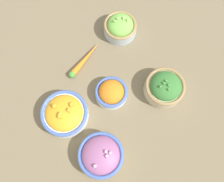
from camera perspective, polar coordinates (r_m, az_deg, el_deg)
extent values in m
plane|color=#75664C|center=(0.88, 0.00, -0.58)|extent=(3.00, 3.00, 0.00)
cylinder|color=beige|center=(0.88, 11.78, 0.60)|extent=(0.14, 0.14, 0.05)
torus|color=#997A4C|center=(0.86, 12.10, 1.10)|extent=(0.14, 0.14, 0.01)
ellipsoid|color=#387533|center=(0.86, 12.10, 1.10)|extent=(0.11, 0.11, 0.06)
ellipsoid|color=#47893D|center=(0.82, 11.01, 1.00)|extent=(0.01, 0.01, 0.01)
ellipsoid|color=#47893D|center=(0.82, 12.81, 1.33)|extent=(0.01, 0.01, 0.01)
ellipsoid|color=#47893D|center=(0.82, 12.82, 0.34)|extent=(0.01, 0.01, 0.01)
ellipsoid|color=#47893D|center=(0.83, 12.29, 2.32)|extent=(0.01, 0.01, 0.01)
ellipsoid|color=#47893D|center=(0.82, 11.79, 1.77)|extent=(0.01, 0.01, 0.01)
cylinder|color=silver|center=(0.86, -0.32, -0.44)|extent=(0.11, 0.11, 0.03)
torus|color=#4766B7|center=(0.85, -0.32, -0.11)|extent=(0.11, 0.11, 0.01)
ellipsoid|color=orange|center=(0.85, -0.32, -0.11)|extent=(0.09, 0.09, 0.06)
cylinder|color=#B2C1CC|center=(0.96, 1.83, 14.08)|extent=(0.12, 0.12, 0.04)
torus|color=#997A4C|center=(0.94, 1.87, 14.78)|extent=(0.12, 0.12, 0.01)
ellipsoid|color=#7ABC4C|center=(0.94, 1.87, 14.78)|extent=(0.10, 0.10, 0.06)
ellipsoid|color=#99D166|center=(0.92, 2.66, 16.32)|extent=(0.01, 0.01, 0.01)
ellipsoid|color=#99D166|center=(0.92, 0.70, 15.72)|extent=(0.01, 0.01, 0.01)
ellipsoid|color=#99D166|center=(0.92, 3.56, 15.85)|extent=(0.01, 0.01, 0.01)
ellipsoid|color=#99D166|center=(0.92, 1.37, 16.26)|extent=(0.01, 0.01, 0.01)
cylinder|color=white|center=(0.86, -10.71, -5.23)|extent=(0.16, 0.16, 0.04)
torus|color=#4766B7|center=(0.84, -10.96, -4.93)|extent=(0.16, 0.16, 0.01)
ellipsoid|color=orange|center=(0.84, -10.96, -4.93)|extent=(0.13, 0.13, 0.05)
cube|color=#F4A828|center=(0.81, -9.68, -4.40)|extent=(0.01, 0.01, 0.01)
cube|color=#F4A828|center=(0.82, -12.94, -3.44)|extent=(0.02, 0.02, 0.01)
cube|color=#F4A828|center=(0.81, -9.16, -3.14)|extent=(0.02, 0.02, 0.01)
cube|color=#F4A828|center=(0.81, -11.63, -5.29)|extent=(0.01, 0.01, 0.01)
cube|color=#F4A828|center=(0.81, -11.79, -5.73)|extent=(0.02, 0.02, 0.01)
cylinder|color=beige|center=(0.82, -2.55, -14.48)|extent=(0.15, 0.15, 0.04)
torus|color=#4766B7|center=(0.80, -2.62, -14.40)|extent=(0.15, 0.15, 0.01)
ellipsoid|color=#9E5B8E|center=(0.80, -2.62, -14.40)|extent=(0.12, 0.12, 0.06)
cube|color=#C699C1|center=(0.77, -1.16, -14.67)|extent=(0.01, 0.01, 0.01)
cube|color=#C699C1|center=(0.77, -3.85, -16.74)|extent=(0.01, 0.01, 0.01)
cube|color=#C699C1|center=(0.77, -1.34, -13.75)|extent=(0.01, 0.01, 0.01)
cube|color=#C699C1|center=(0.77, -0.34, -14.02)|extent=(0.01, 0.01, 0.01)
cone|color=orange|center=(0.92, -5.92, 7.57)|extent=(0.15, 0.03, 0.02)
sphere|color=#4C9338|center=(0.90, -9.14, 3.74)|extent=(0.02, 0.02, 0.02)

